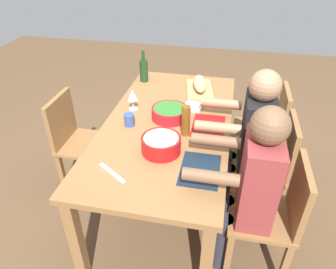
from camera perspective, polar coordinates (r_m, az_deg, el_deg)
name	(u,v)px	position (r m, az deg, el deg)	size (l,w,h in m)	color
ground_plane	(168,194)	(2.76, 0.00, -10.92)	(8.00, 8.00, 0.00)	brown
dining_table	(168,132)	(2.35, 0.00, 0.55)	(1.80, 0.92, 0.74)	olive
chair_far_left	(267,128)	(2.85, 17.68, 1.19)	(0.40, 0.40, 0.85)	olive
chair_near_center	(76,138)	(2.69, -16.51, -0.70)	(0.40, 0.40, 0.85)	olive
chair_far_right	(276,213)	(2.07, 19.14, -13.37)	(0.40, 0.40, 0.85)	olive
diner_far_right	(250,182)	(1.90, 14.84, -8.48)	(0.41, 0.53, 1.20)	#2D2D38
chair_far_center	(271,163)	(2.44, 18.28, -4.94)	(0.40, 0.40, 0.85)	olive
diner_far_center	(250,136)	(2.30, 14.71, -0.27)	(0.41, 0.53, 1.20)	#2D2D38
serving_bowl_pasta	(161,144)	(1.97, -1.27, -1.69)	(0.25, 0.25, 0.11)	red
serving_bowl_greens	(170,112)	(2.33, 0.42, 4.07)	(0.27, 0.27, 0.09)	#B21923
cutting_board	(199,89)	(2.78, 5.77, 8.23)	(0.40, 0.22, 0.02)	tan
bread_loaf	(200,84)	(2.76, 5.83, 9.26)	(0.32, 0.11, 0.09)	tan
wine_bottle	(144,70)	(2.92, -4.46, 11.70)	(0.08, 0.08, 0.29)	#193819
beer_bottle	(186,121)	(2.11, 3.27, 2.54)	(0.06, 0.06, 0.22)	brown
wine_glass	(133,96)	(2.43, -6.51, 7.02)	(0.08, 0.08, 0.17)	silver
cup_near_center	(129,120)	(2.26, -7.09, 2.67)	(0.08, 0.08, 0.09)	#334C8C
placemat_far_right	(200,170)	(1.87, 5.89, -6.42)	(0.32, 0.23, 0.01)	#142333
placemat_far_center	(208,126)	(2.27, 7.39, 1.54)	(0.32, 0.23, 0.01)	maroon
carving_knife	(112,173)	(1.86, -10.20, -6.92)	(0.23, 0.02, 0.01)	silver
napkin_stack	(193,107)	(2.49, 4.64, 5.10)	(0.14, 0.14, 0.02)	white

